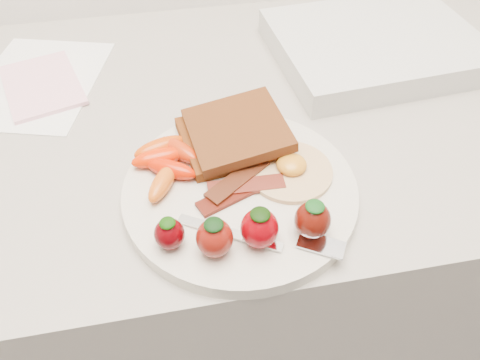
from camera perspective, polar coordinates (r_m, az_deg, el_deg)
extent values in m
cube|color=gray|center=(1.01, -2.47, -11.79)|extent=(2.00, 0.60, 0.90)
cylinder|color=beige|center=(0.54, 0.00, -1.37)|extent=(0.27, 0.27, 0.02)
cube|color=#39230E|center=(0.58, -1.59, 4.94)|extent=(0.12, 0.12, 0.01)
cube|color=black|center=(0.57, -0.37, 6.15)|extent=(0.13, 0.13, 0.03)
cylinder|color=beige|center=(0.55, 6.12, 1.10)|extent=(0.12, 0.12, 0.01)
ellipsoid|color=orange|center=(0.55, 6.30, 1.89)|extent=(0.04, 0.04, 0.02)
cube|color=black|center=(0.52, -0.77, -1.74)|extent=(0.09, 0.05, 0.00)
cube|color=#430D11|center=(0.53, 0.78, -0.72)|extent=(0.09, 0.03, 0.00)
cube|color=black|center=(0.53, -0.27, 0.09)|extent=(0.08, 0.07, 0.00)
ellipsoid|color=red|center=(0.56, -9.89, 2.72)|extent=(0.07, 0.03, 0.02)
ellipsoid|color=red|center=(0.55, -8.39, 1.32)|extent=(0.06, 0.05, 0.02)
ellipsoid|color=#D55A13|center=(0.53, -9.40, -0.29)|extent=(0.05, 0.06, 0.02)
ellipsoid|color=#BE2C08|center=(0.57, -7.40, 3.68)|extent=(0.06, 0.06, 0.02)
ellipsoid|color=#CD4106|center=(0.58, -9.77, 3.97)|extent=(0.07, 0.04, 0.02)
ellipsoid|color=#4A0005|center=(0.48, -8.60, -6.52)|extent=(0.03, 0.03, 0.03)
ellipsoid|color=#0F3B05|center=(0.46, -8.85, -5.20)|extent=(0.02, 0.02, 0.01)
ellipsoid|color=maroon|center=(0.46, -3.12, -7.06)|extent=(0.04, 0.04, 0.04)
ellipsoid|color=black|center=(0.45, -3.23, -5.45)|extent=(0.02, 0.02, 0.01)
ellipsoid|color=#7A0006|center=(0.47, 2.39, -5.91)|extent=(0.04, 0.04, 0.04)
ellipsoid|color=black|center=(0.45, 2.48, -4.21)|extent=(0.02, 0.02, 0.01)
ellipsoid|color=#4A0C05|center=(0.48, 8.83, -4.84)|extent=(0.04, 0.04, 0.04)
ellipsoid|color=#0F4412|center=(0.47, 9.13, -3.20)|extent=(0.02, 0.02, 0.01)
cube|color=silver|center=(0.49, -1.28, -6.43)|extent=(0.10, 0.07, 0.00)
cube|color=silver|center=(0.49, 9.87, -7.78)|extent=(0.05, 0.04, 0.00)
cube|color=white|center=(0.78, -23.49, 10.90)|extent=(0.23, 0.27, 0.00)
cube|color=#FFB6C8|center=(0.76, -23.01, 10.63)|extent=(0.14, 0.17, 0.01)
cube|color=silver|center=(0.80, 16.15, 15.53)|extent=(0.33, 0.27, 0.04)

